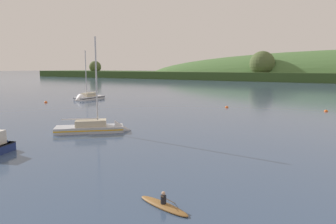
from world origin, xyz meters
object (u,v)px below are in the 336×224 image
at_px(mooring_buoy_foreground, 46,103).
at_px(mooring_buoy_midchannel, 326,112).
at_px(sailboat_near_mooring, 99,130).
at_px(canoe_with_paddler, 163,205).
at_px(mooring_buoy_off_fishing_boat, 227,108).
at_px(sailboat_midwater_white, 86,99).

relative_size(mooring_buoy_foreground, mooring_buoy_midchannel, 1.08).
xyz_separation_m(sailboat_near_mooring, mooring_buoy_midchannel, (22.28, 33.99, -0.23)).
height_order(canoe_with_paddler, mooring_buoy_off_fishing_boat, canoe_with_paddler).
bearing_deg(mooring_buoy_foreground, sailboat_midwater_white, 73.04).
bearing_deg(mooring_buoy_foreground, mooring_buoy_off_fishing_boat, 18.39).
bearing_deg(mooring_buoy_foreground, sailboat_near_mooring, -28.54).
height_order(mooring_buoy_foreground, mooring_buoy_midchannel, mooring_buoy_foreground).
bearing_deg(canoe_with_paddler, mooring_buoy_foreground, 162.29).
height_order(mooring_buoy_midchannel, mooring_buoy_off_fishing_boat, mooring_buoy_off_fishing_boat).
bearing_deg(mooring_buoy_midchannel, sailboat_midwater_white, -172.54).
bearing_deg(sailboat_near_mooring, canoe_with_paddler, -78.87).
bearing_deg(canoe_with_paddler, sailboat_near_mooring, 156.69).
distance_m(sailboat_near_mooring, canoe_with_paddler, 22.42).
bearing_deg(mooring_buoy_off_fishing_boat, canoe_with_paddler, -73.93).
bearing_deg(mooring_buoy_foreground, mooring_buoy_midchannel, 16.52).
relative_size(sailboat_near_mooring, sailboat_midwater_white, 0.95).
bearing_deg(mooring_buoy_midchannel, mooring_buoy_off_fishing_boat, -167.70).
distance_m(canoe_with_paddler, mooring_buoy_off_fishing_boat, 45.69).
xyz_separation_m(sailboat_midwater_white, mooring_buoy_off_fishing_boat, (34.81, 3.06, -0.29)).
xyz_separation_m(sailboat_near_mooring, sailboat_midwater_white, (-29.68, 27.19, 0.06)).
height_order(sailboat_near_mooring, mooring_buoy_midchannel, sailboat_near_mooring).
relative_size(mooring_buoy_midchannel, mooring_buoy_off_fishing_boat, 0.99).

